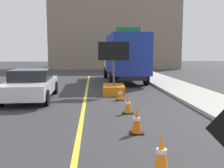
# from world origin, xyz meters

# --- Properties ---
(lane_center_stripe) EXTENTS (0.14, 36.00, 0.01)m
(lane_center_stripe) POSITION_xyz_m (0.00, 6.00, 0.00)
(lane_center_stripe) COLOR yellow
(lane_center_stripe) RESTS_ON ground
(arrow_board_trailer) EXTENTS (1.60, 1.86, 2.70)m
(arrow_board_trailer) POSITION_xyz_m (1.45, 14.06, 0.48)
(arrow_board_trailer) COLOR orange
(arrow_board_trailer) RESTS_ON ground
(box_truck) EXTENTS (2.77, 7.83, 3.37)m
(box_truck) POSITION_xyz_m (2.67, 19.55, 1.83)
(box_truck) COLOR black
(box_truck) RESTS_ON ground
(pickup_car) EXTENTS (2.13, 4.66, 1.38)m
(pickup_car) POSITION_xyz_m (-2.49, 12.75, 0.70)
(pickup_car) COLOR silver
(pickup_car) RESTS_ON ground
(highway_guide_sign) EXTENTS (2.79, 0.18, 5.00)m
(highway_guide_sign) POSITION_xyz_m (4.81, 28.70, 3.42)
(highway_guide_sign) COLOR gray
(highway_guide_sign) RESTS_ON ground
(far_building_block) EXTENTS (16.37, 7.71, 9.22)m
(far_building_block) POSITION_xyz_m (3.16, 36.08, 4.61)
(far_building_block) COLOR gray
(far_building_block) RESTS_ON ground
(traffic_cone_near_sign) EXTENTS (0.36, 0.36, 0.75)m
(traffic_cone_near_sign) POSITION_xyz_m (1.60, 5.00, 0.37)
(traffic_cone_near_sign) COLOR black
(traffic_cone_near_sign) RESTS_ON ground
(traffic_cone_mid_lane) EXTENTS (0.36, 0.36, 0.71)m
(traffic_cone_mid_lane) POSITION_xyz_m (1.55, 7.34, 0.35)
(traffic_cone_mid_lane) COLOR black
(traffic_cone_mid_lane) RESTS_ON ground
(traffic_cone_far_lane) EXTENTS (0.36, 0.36, 0.66)m
(traffic_cone_far_lane) POSITION_xyz_m (1.62, 9.65, 0.32)
(traffic_cone_far_lane) COLOR black
(traffic_cone_far_lane) RESTS_ON ground
(traffic_cone_curbside) EXTENTS (0.36, 0.36, 0.58)m
(traffic_cone_curbside) POSITION_xyz_m (1.59, 12.17, 0.29)
(traffic_cone_curbside) COLOR black
(traffic_cone_curbside) RESTS_ON ground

